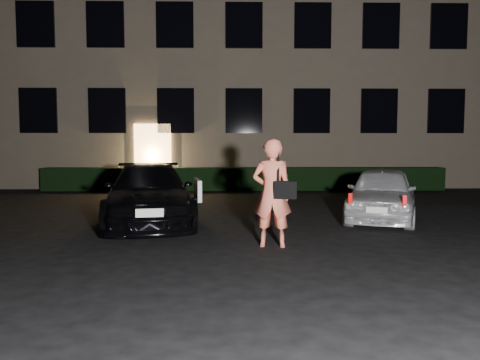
{
  "coord_description": "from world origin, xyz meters",
  "views": [
    {
      "loc": [
        -0.51,
        -7.06,
        1.74
      ],
      "look_at": [
        -0.33,
        2.0,
        1.04
      ],
      "focal_mm": 35.0,
      "sensor_mm": 36.0,
      "label": 1
    }
  ],
  "objects": [
    {
      "name": "ground",
      "position": [
        0.0,
        0.0,
        0.0
      ],
      "size": [
        80.0,
        80.0,
        0.0
      ],
      "primitive_type": "plane",
      "color": "black",
      "rests_on": "ground"
    },
    {
      "name": "building",
      "position": [
        -0.0,
        14.99,
        6.0
      ],
      "size": [
        20.0,
        8.11,
        12.0
      ],
      "color": "#706250",
      "rests_on": "ground"
    },
    {
      "name": "hedge",
      "position": [
        0.0,
        10.5,
        0.42
      ],
      "size": [
        15.0,
        0.7,
        0.85
      ],
      "primitive_type": "cube",
      "color": "black",
      "rests_on": "ground"
    },
    {
      "name": "sedan",
      "position": [
        -2.29,
        3.15,
        0.65
      ],
      "size": [
        2.56,
        4.7,
        1.29
      ],
      "rotation": [
        0.0,
        0.0,
        0.17
      ],
      "color": "black",
      "rests_on": "ground"
    },
    {
      "name": "hatch",
      "position": [
        2.94,
        3.48,
        0.61
      ],
      "size": [
        2.63,
        3.85,
        1.22
      ],
      "rotation": [
        0.0,
        0.0,
        -0.37
      ],
      "color": "silver",
      "rests_on": "ground"
    },
    {
      "name": "man",
      "position": [
        0.19,
        0.76,
        0.92
      ],
      "size": [
        0.76,
        0.51,
        1.83
      ],
      "rotation": [
        0.0,
        0.0,
        3.02
      ],
      "color": "#FF775B",
      "rests_on": "ground"
    }
  ]
}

